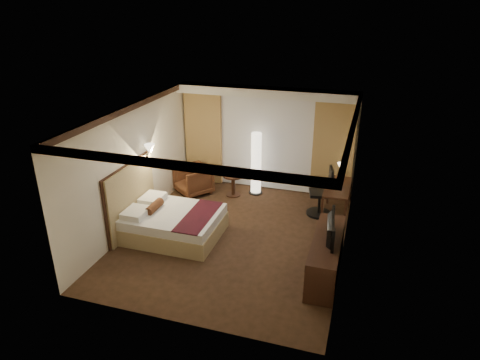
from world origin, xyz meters
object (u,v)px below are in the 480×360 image
(armchair, at_px, (193,179))
(floor_lamp, at_px, (256,164))
(side_table, at_px, (233,185))
(desk, at_px, (336,201))
(television, at_px, (327,224))
(office_chair, at_px, (320,191))
(dresser, at_px, (326,256))
(bed, at_px, (174,224))

(armchair, bearing_deg, floor_lamp, 55.04)
(side_table, xyz_separation_m, desk, (2.62, -0.35, 0.09))
(television, bearing_deg, floor_lamp, 29.06)
(armchair, xyz_separation_m, floor_lamp, (1.54, 0.49, 0.41))
(office_chair, relative_size, television, 1.19)
(armchair, distance_m, television, 4.50)
(floor_lamp, bearing_deg, dresser, -54.57)
(side_table, relative_size, dresser, 0.29)
(side_table, relative_size, office_chair, 0.48)
(desk, distance_m, office_chair, 0.44)
(bed, distance_m, armchair, 2.18)
(bed, height_order, office_chair, office_chair)
(bed, height_order, armchair, armchair)
(desk, xyz_separation_m, dresser, (0.05, -2.37, -0.00))
(armchair, height_order, desk, armchair)
(office_chair, height_order, dresser, office_chair)
(side_table, height_order, television, television)
(dresser, bearing_deg, bed, 172.69)
(floor_lamp, height_order, dresser, floor_lamp)
(armchair, relative_size, floor_lamp, 0.49)
(dresser, bearing_deg, side_table, 134.45)
(side_table, height_order, office_chair, office_chair)
(floor_lamp, bearing_deg, desk, -17.48)
(bed, relative_size, office_chair, 1.62)
(desk, height_order, television, television)
(floor_lamp, bearing_deg, armchair, -162.34)
(floor_lamp, bearing_deg, side_table, -149.01)
(bed, relative_size, armchair, 2.37)
(side_table, xyz_separation_m, dresser, (2.67, -2.72, 0.09))
(bed, height_order, television, television)
(desk, bearing_deg, floor_lamp, 162.52)
(armchair, relative_size, office_chair, 0.68)
(armchair, relative_size, side_table, 1.44)
(dresser, bearing_deg, desk, 91.21)
(armchair, distance_m, dresser, 4.49)
(floor_lamp, xyz_separation_m, dresser, (2.16, -3.03, -0.45))
(armchair, bearing_deg, desk, 34.65)
(desk, relative_size, office_chair, 1.10)
(bed, distance_m, side_table, 2.38)
(side_table, bearing_deg, television, -45.88)
(desk, bearing_deg, office_chair, -172.48)
(armchair, xyz_separation_m, side_table, (1.03, 0.18, -0.12))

